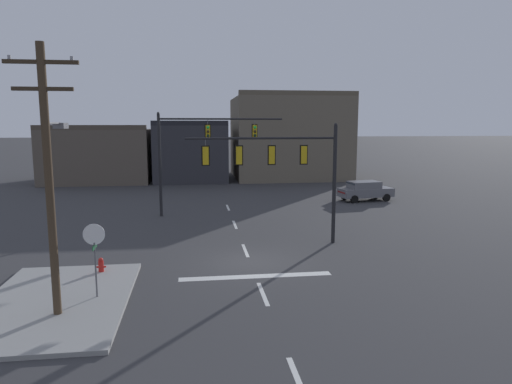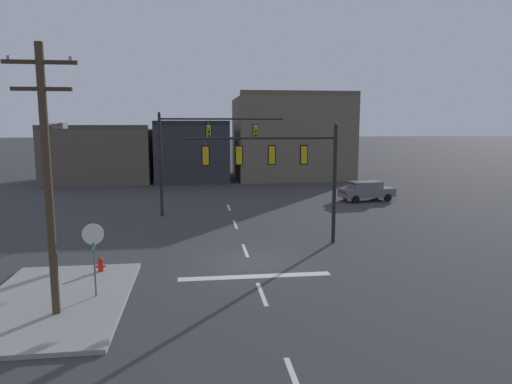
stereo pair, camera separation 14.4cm
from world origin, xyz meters
TOP-DOWN VIEW (x-y plane):
  - ground_plane at (0.00, 0.00)m, footprint 400.00×400.00m
  - sidewalk_near_corner at (-7.42, -4.00)m, footprint 5.00×8.00m
  - stop_bar_paint at (0.00, -2.00)m, footprint 6.40×0.50m
  - lane_centreline at (0.00, 2.00)m, footprint 0.16×26.40m
  - signal_mast_near_side at (2.07, 2.94)m, footprint 7.84×0.37m
  - signal_mast_far_side at (-2.28, 11.61)m, footprint 8.66×0.84m
  - stop_sign at (-6.03, -3.84)m, footprint 0.76×0.64m
  - car_lot_nearside at (11.49, 15.71)m, footprint 4.62×2.40m
  - utility_pole at (-7.01, -5.10)m, footprint 2.20×2.13m
  - fire_hydrant at (-6.44, -0.94)m, footprint 0.40×0.30m
  - building_row at (1.13, 32.92)m, footprint 33.38×11.51m

SIDE VIEW (x-z plane):
  - ground_plane at x=0.00m, z-range 0.00..0.00m
  - lane_centreline at x=0.00m, z-range 0.00..0.01m
  - stop_bar_paint at x=0.00m, z-range 0.00..0.01m
  - sidewalk_near_corner at x=-7.42m, z-range 0.00..0.15m
  - fire_hydrant at x=-6.44m, z-range -0.05..0.70m
  - car_lot_nearside at x=11.49m, z-range 0.05..1.66m
  - stop_sign at x=-6.03m, z-range 0.73..3.56m
  - building_row at x=1.13m, z-range -0.97..8.79m
  - signal_mast_near_side at x=2.07m, z-range 1.17..7.53m
  - utility_pole at x=-7.01m, z-range 0.44..9.22m
  - signal_mast_far_side at x=-2.28m, z-range 1.37..8.47m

